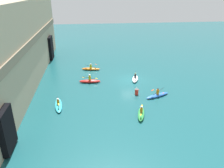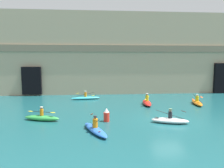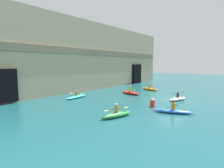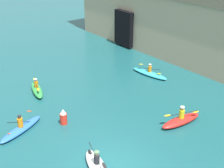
{
  "view_description": "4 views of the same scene",
  "coord_description": "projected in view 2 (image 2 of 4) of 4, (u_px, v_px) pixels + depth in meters",
  "views": [
    {
      "loc": [
        -29.92,
        6.39,
        12.54
      ],
      "look_at": [
        -4.12,
        3.24,
        1.27
      ],
      "focal_mm": 35.0,
      "sensor_mm": 36.0,
      "label": 1
    },
    {
      "loc": [
        -6.01,
        -16.63,
        4.9
      ],
      "look_at": [
        -4.1,
        5.55,
        2.35
      ],
      "focal_mm": 35.0,
      "sensor_mm": 36.0,
      "label": 2
    },
    {
      "loc": [
        -21.21,
        -7.94,
        4.43
      ],
      "look_at": [
        -4.8,
        5.74,
        1.95
      ],
      "focal_mm": 28.0,
      "sensor_mm": 36.0,
      "label": 3
    },
    {
      "loc": [
        10.22,
        -8.1,
        11.07
      ],
      "look_at": [
        -3.9,
        3.24,
        2.32
      ],
      "focal_mm": 50.0,
      "sensor_mm": 36.0,
      "label": 4
    }
  ],
  "objects": [
    {
      "name": "kayak_white",
      "position": [
        170.0,
        120.0,
        16.74
      ],
      "size": [
        2.94,
        1.63,
        1.13
      ],
      "rotation": [
        0.0,
        0.0,
        5.98
      ],
      "color": "white",
      "rests_on": "ground"
    },
    {
      "name": "kayak_red",
      "position": [
        147.0,
        102.0,
        23.46
      ],
      "size": [
        1.1,
        3.17,
        1.24
      ],
      "rotation": [
        0.0,
        0.0,
        1.48
      ],
      "color": "red",
      "rests_on": "ground"
    },
    {
      "name": "kayak_cyan",
      "position": [
        86.0,
        98.0,
        26.7
      ],
      "size": [
        3.63,
        1.26,
        1.04
      ],
      "rotation": [
        0.0,
        0.0,
        3.27
      ],
      "color": "#33B2C6",
      "rests_on": "ground"
    },
    {
      "name": "ground_plane",
      "position": [
        169.0,
        120.0,
        17.53
      ],
      "size": [
        120.0,
        120.0,
        0.0
      ],
      "primitive_type": "plane",
      "color": "#195156"
    },
    {
      "name": "kayak_blue",
      "position": [
        95.0,
        129.0,
        14.65
      ],
      "size": [
        1.97,
        3.45,
        1.17
      ],
      "rotation": [
        0.0,
        0.0,
        5.1
      ],
      "color": "blue",
      "rests_on": "ground"
    },
    {
      "name": "kayak_orange",
      "position": [
        197.0,
        102.0,
        23.61
      ],
      "size": [
        1.32,
        3.19,
        1.11
      ],
      "rotation": [
        0.0,
        0.0,
        1.38
      ],
      "color": "orange",
      "rests_on": "ground"
    },
    {
      "name": "cliff_bluff",
      "position": [
        131.0,
        54.0,
        32.97
      ],
      "size": [
        43.18,
        6.4,
        11.35
      ],
      "color": "tan",
      "rests_on": "ground"
    },
    {
      "name": "marker_buoy",
      "position": [
        106.0,
        115.0,
        17.18
      ],
      "size": [
        0.46,
        0.46,
        1.09
      ],
      "color": "red",
      "rests_on": "ground"
    },
    {
      "name": "kayak_green",
      "position": [
        42.0,
        118.0,
        17.43
      ],
      "size": [
        3.03,
        1.5,
        1.13
      ],
      "rotation": [
        0.0,
        0.0,
        2.85
      ],
      "color": "green",
      "rests_on": "ground"
    }
  ]
}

